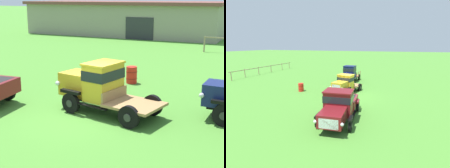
% 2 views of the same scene
% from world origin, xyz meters
% --- Properties ---
extents(ground_plane, '(240.00, 240.00, 0.00)m').
position_xyz_m(ground_plane, '(0.00, 0.00, 0.00)').
color(ground_plane, '#47842D').
extents(farm_shed, '(24.04, 9.49, 4.00)m').
position_xyz_m(farm_shed, '(-10.55, 28.34, 2.02)').
color(farm_shed, gray).
rests_on(farm_shed, ground).
extents(vintage_truck_second_in_line, '(4.76, 2.55, 2.10)m').
position_xyz_m(vintage_truck_second_in_line, '(0.25, 0.82, 1.09)').
color(vintage_truck_second_in_line, black).
rests_on(vintage_truck_second_in_line, ground).
extents(oil_drum_beside_row, '(0.62, 0.62, 0.92)m').
position_xyz_m(oil_drum_beside_row, '(-0.38, 5.81, 0.46)').
color(oil_drum_beside_row, red).
rests_on(oil_drum_beside_row, ground).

